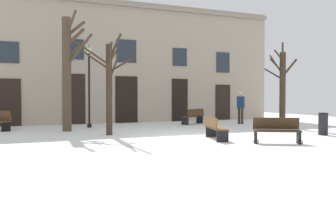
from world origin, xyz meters
name	(u,v)px	position (x,y,z in m)	size (l,w,h in m)	color
ground_plane	(183,136)	(0.00, 0.00, 0.00)	(31.55, 31.55, 0.00)	white
building_facade	(126,61)	(-0.01, 7.72, 3.60)	(19.72, 0.60, 7.12)	tan
tree_center	(109,82)	(-2.63, 1.42, 2.15)	(2.51, 2.46, 3.93)	#382B1E
tree_left_of_center	(68,70)	(-3.93, 3.69, 2.74)	(1.24, 1.93, 5.18)	#4C3D2D
tree_foreground	(282,86)	(6.24, 1.49, 2.05)	(1.26, 1.80, 4.16)	#382B1E
streetlamp	(89,77)	(-2.68, 5.19, 2.50)	(0.30, 0.30, 4.11)	black
litter_bin	(323,124)	(5.32, -2.04, 0.45)	(0.40, 0.40, 0.90)	black
bench_facing_shops	(193,116)	(3.06, 5.02, 0.44)	(1.63, 1.21, 0.86)	#3D2819
bench_back_to_back_left	(277,131)	(1.87, -3.35, 0.43)	(1.58, 1.18, 0.86)	#3D2819
bench_by_litter_bin	(215,128)	(0.53, -1.59, 0.42)	(0.92, 1.78, 0.82)	brown
person_by_shop_door	(241,106)	(5.54, 4.08, 1.02)	(0.40, 0.44, 1.81)	#2D271E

